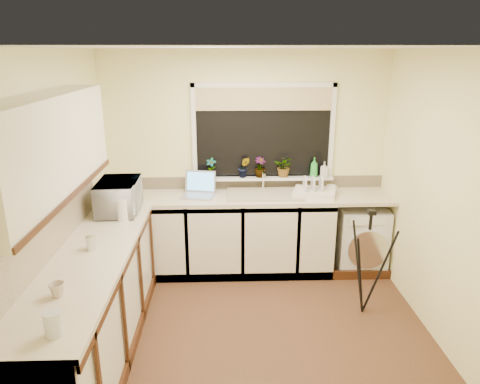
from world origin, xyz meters
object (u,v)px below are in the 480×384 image
(washing_machine, at_px, (361,238))
(plant_b, at_px, (244,167))
(kettle, at_px, (124,209))
(soap_bottle_green, at_px, (314,167))
(soap_bottle_clear, at_px, (324,169))
(microwave, at_px, (119,196))
(plant_c, at_px, (260,167))
(plant_d, at_px, (284,167))
(plant_a, at_px, (211,168))
(glass_jug, at_px, (53,324))
(cup_back, at_px, (331,190))
(tripod, at_px, (367,263))
(laptop, at_px, (199,189))
(steel_jar, at_px, (91,243))
(dish_rack, at_px, (314,193))
(cup_left, at_px, (57,290))

(washing_machine, relative_size, plant_b, 3.19)
(kettle, height_order, soap_bottle_green, soap_bottle_green)
(washing_machine, bearing_deg, soap_bottle_clear, 158.72)
(microwave, distance_m, plant_c, 1.60)
(microwave, relative_size, plant_c, 2.46)
(washing_machine, bearing_deg, plant_d, 169.49)
(plant_a, height_order, plant_c, plant_c)
(glass_jug, height_order, plant_d, plant_d)
(washing_machine, bearing_deg, cup_back, 177.08)
(tripod, xyz_separation_m, glass_jug, (-2.29, -1.56, 0.45))
(laptop, relative_size, steel_jar, 3.53)
(washing_machine, xyz_separation_m, laptop, (-1.85, 0.05, 0.59))
(microwave, bearing_deg, plant_a, -54.59)
(plant_d, bearing_deg, soap_bottle_clear, -3.70)
(soap_bottle_clear, bearing_deg, dish_rack, -123.02)
(steel_jar, height_order, cup_back, steel_jar)
(steel_jar, xyz_separation_m, plant_c, (1.48, 1.58, 0.21))
(microwave, xyz_separation_m, plant_c, (1.45, 0.68, 0.11))
(plant_b, distance_m, soap_bottle_green, 0.80)
(soap_bottle_clear, bearing_deg, tripod, -80.06)
(plant_a, bearing_deg, plant_b, -2.09)
(kettle, xyz_separation_m, tripod, (2.29, -0.25, -0.47))
(cup_left, bearing_deg, microwave, 88.36)
(dish_rack, height_order, soap_bottle_clear, soap_bottle_clear)
(dish_rack, distance_m, plant_a, 1.19)
(laptop, xyz_separation_m, soap_bottle_clear, (1.42, 0.15, 0.17))
(plant_d, xyz_separation_m, cup_back, (0.51, -0.19, -0.22))
(tripod, bearing_deg, cup_left, -144.24)
(dish_rack, relative_size, glass_jug, 3.07)
(soap_bottle_green, bearing_deg, dish_rack, -97.36)
(kettle, height_order, glass_jug, kettle)
(plant_a, height_order, plant_d, plant_d)
(plant_d, bearing_deg, kettle, -151.28)
(laptop, distance_m, kettle, 0.98)
(steel_jar, bearing_deg, tripod, 10.10)
(dish_rack, bearing_deg, tripod, -53.18)
(microwave, relative_size, cup_back, 4.66)
(dish_rack, distance_m, glass_jug, 3.14)
(glass_jug, distance_m, plant_b, 2.95)
(kettle, height_order, plant_a, plant_a)
(kettle, distance_m, plant_a, 1.22)
(glass_jug, bearing_deg, microwave, 92.31)
(steel_jar, xyz_separation_m, microwave, (0.03, 0.90, 0.10))
(tripod, xyz_separation_m, plant_c, (-0.93, 1.15, 0.64))
(microwave, relative_size, soap_bottle_green, 2.54)
(kettle, height_order, soap_bottle_clear, soap_bottle_clear)
(microwave, distance_m, cup_back, 2.29)
(dish_rack, distance_m, plant_d, 0.46)
(plant_d, relative_size, cup_left, 2.35)
(soap_bottle_clear, xyz_separation_m, cup_left, (-2.22, -2.26, -0.19))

